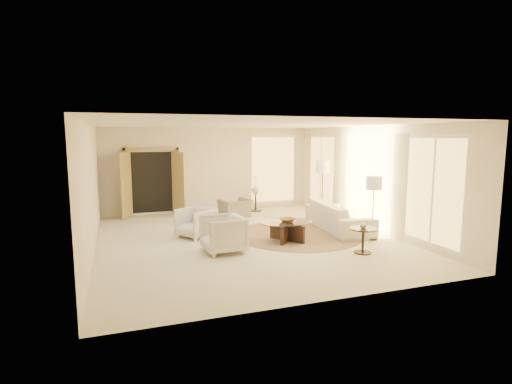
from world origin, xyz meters
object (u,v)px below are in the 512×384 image
object	(u,v)px
side_table	(256,200)
floor_lamp_far	(374,186)
armchair_left	(196,221)
end_table	(363,236)
accent_chair	(235,205)
side_vase	(256,189)
armchair_right	(223,232)
coffee_table	(287,229)
bowl	(287,220)
sofa	(338,216)
floor_lamp_near	(323,169)
end_vase	(363,224)

from	to	relation	value
side_table	floor_lamp_far	size ratio (longest dim) A/B	0.40
armchair_left	end_table	xyz separation A→B (m)	(3.15, -2.59, -0.02)
accent_chair	floor_lamp_far	world-z (taller)	floor_lamp_far
floor_lamp_far	side_vase	bearing A→B (deg)	108.05
armchair_right	end_table	bearing A→B (deg)	65.69
side_table	coffee_table	bearing A→B (deg)	-98.17
armchair_left	bowl	bearing A→B (deg)	30.37
sofa	floor_lamp_far	world-z (taller)	floor_lamp_far
sofa	floor_lamp_near	bearing A→B (deg)	-3.38
end_table	end_vase	xyz separation A→B (m)	(0.00, 0.00, 0.26)
armchair_left	armchair_right	world-z (taller)	armchair_right
coffee_table	bowl	size ratio (longest dim) A/B	3.69
sofa	side_table	size ratio (longest dim) A/B	4.07
end_table	bowl	distance (m)	1.87
sofa	side_table	xyz separation A→B (m)	(-1.24, 3.29, 0.01)
armchair_right	floor_lamp_far	bearing A→B (deg)	83.92
end_table	floor_lamp_far	size ratio (longest dim) A/B	0.38
armchair_right	coffee_table	xyz separation A→B (m)	(1.70, 0.37, -0.14)
armchair_right	side_vase	xyz separation A→B (m)	(2.26, 4.31, 0.31)
armchair_right	side_table	distance (m)	4.86
coffee_table	floor_lamp_far	xyz separation A→B (m)	(2.03, -0.56, 1.03)
armchair_left	armchair_right	xyz separation A→B (m)	(0.31, -1.50, 0.04)
side_table	floor_lamp_far	world-z (taller)	floor_lamp_far
sofa	floor_lamp_far	distance (m)	1.56
accent_chair	coffee_table	distance (m)	3.16
armchair_right	coffee_table	distance (m)	1.74
coffee_table	armchair_left	bearing A→B (deg)	150.74
armchair_left	sofa	bearing A→B (deg)	52.48
bowl	end_vase	size ratio (longest dim) A/B	2.19
accent_chair	end_table	bearing A→B (deg)	96.11
side_vase	accent_chair	bearing A→B (deg)	-140.24
accent_chair	end_table	world-z (taller)	accent_chair
end_vase	sofa	bearing A→B (deg)	72.72
side_table	floor_lamp_near	xyz separation A→B (m)	(1.46, -1.95, 1.16)
armchair_left	end_vase	xyz separation A→B (m)	(3.15, -2.59, 0.23)
floor_lamp_near	end_vase	world-z (taller)	floor_lamp_near
sofa	bowl	xyz separation A→B (m)	(-1.80, -0.65, 0.15)
sofa	accent_chair	size ratio (longest dim) A/B	2.86
side_table	floor_lamp_near	size ratio (longest dim) A/B	0.34
coffee_table	end_vase	world-z (taller)	end_vase
coffee_table	side_table	distance (m)	3.97
floor_lamp_near	accent_chair	bearing A→B (deg)	154.49
side_table	bowl	world-z (taller)	side_table
end_vase	side_vase	xyz separation A→B (m)	(-0.58, 5.40, 0.11)
armchair_left	floor_lamp_near	size ratio (longest dim) A/B	0.45
armchair_left	armchair_right	size ratio (longest dim) A/B	0.92
side_table	end_vase	world-z (taller)	end_vase
sofa	end_table	size ratio (longest dim) A/B	4.29
side_table	bowl	xyz separation A→B (m)	(-0.56, -3.93, 0.14)
floor_lamp_far	side_vase	distance (m)	4.76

